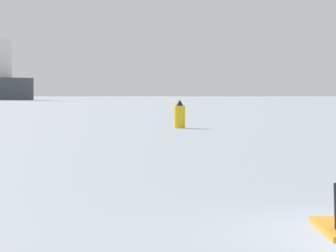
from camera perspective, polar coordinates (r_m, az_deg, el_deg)
distant_headland at (r=1197.14m, az=-10.63°, el=2.96°), size 693.22×270.05×28.60m
channel_buoy at (r=61.36m, az=0.90°, el=0.83°), size 0.92×0.92×2.35m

